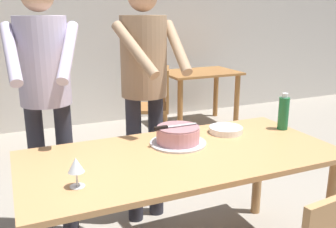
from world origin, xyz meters
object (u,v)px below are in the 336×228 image
Objects in this scene: cake_on_platter at (178,136)px; person_cutting_cake at (145,78)px; cake_knife at (167,127)px; background_table at (200,83)px; main_dining_table at (182,170)px; person_standing_beside at (45,85)px; plate_stack at (226,130)px; water_bottle at (283,113)px; wine_glass_near at (76,166)px; background_chair_1 at (157,103)px.

cake_on_platter is 0.56m from person_cutting_cake.
cake_knife reaches higher than background_table.
main_dining_table is 1.04× the size of person_standing_beside.
main_dining_table is 0.77m from person_cutting_cake.
plate_stack is at bearing 10.06° from cake_on_platter.
person_standing_beside reaches higher than main_dining_table.
water_bottle is at bearing -1.48° from cake_on_platter.
cake_knife is at bearing 100.50° from main_dining_table.
wine_glass_near reaches higher than background_table.
person_cutting_cake is 2.54m from background_table.
person_standing_beside reaches higher than wine_glass_near.
main_dining_table is 3.03m from background_table.
main_dining_table is 2.27m from background_chair_1.
cake_on_platter is 1.26× the size of cake_knife.
background_chair_1 reaches higher than wine_glass_near.
plate_stack is at bearing -114.84° from background_table.
water_bottle is at bearing -86.98° from background_chair_1.
cake_on_platter is at bearing 73.14° from main_dining_table.
background_chair_1 is at bearing 71.62° from main_dining_table.
water_bottle is (0.40, -0.09, 0.09)m from plate_stack.
person_standing_beside is at bearing 143.03° from cake_on_platter.
background_chair_1 is (1.33, 2.33, -0.36)m from wine_glass_near.
person_standing_beside is at bearing 134.09° from main_dining_table.
plate_stack is (0.45, 0.07, -0.10)m from cake_knife.
plate_stack is 2.65m from background_table.
cake_on_platter is 0.34× the size of background_table.
background_table is at bearing 52.35° from wine_glass_near.
background_chair_1 reaches higher than background_table.
person_cutting_cake reaches higher than cake_knife.
plate_stack is 0.42m from water_bottle.
cake_on_platter is at bearing -121.17° from background_table.
person_cutting_cake is 1.72× the size of background_table.
background_table is at bearing 52.44° from person_cutting_cake.
cake_knife is at bearing 178.63° from water_bottle.
plate_stack is 1.12m from wine_glass_near.
cake_knife is 2.93m from background_table.
background_chair_1 reaches higher than cake_on_platter.
person_cutting_cake is (0.04, 0.49, 0.21)m from cake_knife.
plate_stack is 0.22× the size of background_table.
person_standing_beside is (-0.64, 0.67, 0.43)m from main_dining_table.
person_cutting_cake is at bearing -114.78° from background_chair_1.
water_bottle is (0.85, -0.02, -0.00)m from cake_knife.
cake_on_platter is 0.90m from person_standing_beside.
background_table is at bearing 29.45° from background_chair_1.
person_cutting_cake is at bearing -127.56° from background_table.
background_chair_1 is at bearing 93.02° from water_bottle.
person_standing_beside is 2.09m from background_chair_1.
plate_stack is at bearing 26.74° from main_dining_table.
cake_on_platter is 0.38× the size of background_chair_1.
background_table is (1.49, 2.47, -0.22)m from cake_on_platter.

